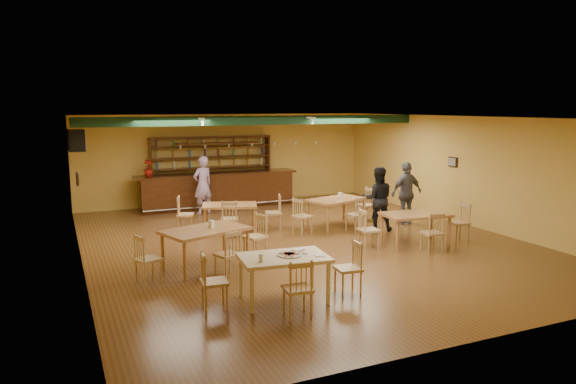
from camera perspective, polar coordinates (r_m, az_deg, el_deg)
name	(u,v)px	position (r m, az deg, el deg)	size (l,w,h in m)	color
floor	(302,242)	(12.99, 1.53, -5.37)	(12.00, 12.00, 0.00)	brown
ceiling_beam	(260,120)	(15.16, -2.99, 7.69)	(10.00, 0.30, 0.25)	black
track_rail_left	(192,118)	(15.19, -10.23, 7.82)	(0.05, 2.50, 0.05)	white
track_rail_right	(296,117)	(16.25, 0.90, 8.05)	(0.05, 2.50, 0.05)	white
ac_unit	(77,140)	(15.60, -21.69, 5.18)	(0.34, 0.70, 0.48)	white
picture_left	(77,179)	(12.47, -21.68, 1.32)	(0.04, 0.34, 0.28)	black
picture_right	(453,162)	(15.83, 17.27, 3.10)	(0.04, 0.34, 0.28)	black
bar_counter	(218,190)	(17.40, -7.55, 0.19)	(5.25, 0.85, 1.13)	black
back_bar_hutch	(212,171)	(17.92, -8.16, 2.29)	(4.06, 0.40, 2.28)	black
poinsettia	(148,168)	(16.82, -14.75, 2.49)	(0.29, 0.29, 0.52)	maroon
dining_table_a	(230,217)	(14.17, -6.26, -2.72)	(1.42, 0.85, 0.71)	#9E5F38
dining_table_b	(336,213)	(14.58, 5.18, -2.23)	(1.55, 0.93, 0.78)	#9E5F38
dining_table_c	(206,249)	(10.93, -8.80, -6.04)	(1.65, 0.99, 0.83)	#9E5F38
dining_table_d	(415,229)	(12.99, 13.47, -3.90)	(1.53, 0.92, 0.76)	#9E5F38
near_table	(284,278)	(9.09, -0.45, -9.25)	(1.46, 0.94, 0.78)	beige
pizza_tray	(289,255)	(9.01, 0.16, -6.76)	(0.40, 0.40, 0.01)	silver
parmesan_shaker	(261,258)	(8.65, -2.92, -7.13)	(0.07, 0.07, 0.11)	#EAE5C6
napkin_stack	(298,250)	(9.29, 1.11, -6.21)	(0.20, 0.15, 0.03)	white
pizza_server	(297,253)	(9.11, 0.93, -6.51)	(0.32, 0.09, 0.00)	silver
side_plate	(320,255)	(9.02, 3.45, -6.76)	(0.22, 0.22, 0.01)	white
patron_bar	(203,185)	(16.38, -9.13, 0.73)	(0.65, 0.43, 1.78)	#7C489D
patron_right_a	(378,199)	(14.23, 9.59, -0.72)	(0.82, 0.64, 1.69)	black
patron_right_b	(406,193)	(15.17, 12.59, -0.10)	(1.02, 0.43, 1.75)	slate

